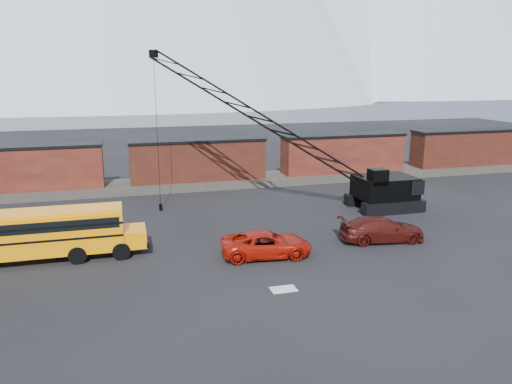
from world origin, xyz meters
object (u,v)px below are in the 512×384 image
red_pickup (267,244)px  crawler_crane (267,123)px  school_bus (45,233)px  maroon_suv (382,229)px

red_pickup → crawler_crane: (3.11, 10.43, 6.62)m
school_bus → maroon_suv: size_ratio=1.99×
red_pickup → maroon_suv: 8.59m
school_bus → red_pickup: (13.39, -2.98, -0.99)m
school_bus → maroon_suv: 22.09m
school_bus → maroon_suv: (21.95, -2.27, -0.94)m
school_bus → crawler_crane: crawler_crane is taller
crawler_crane → maroon_suv: bearing=-60.7°
school_bus → maroon_suv: school_bus is taller
red_pickup → maroon_suv: maroon_suv is taller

